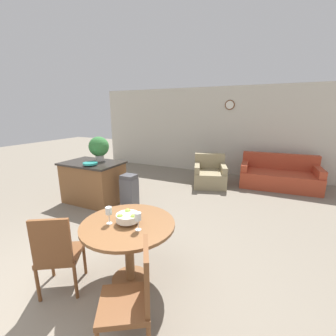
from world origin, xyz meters
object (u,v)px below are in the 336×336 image
dining_table (129,237)px  dining_chair_near_left (57,252)px  teal_bowl (90,163)px  armchair (210,175)px  wine_glass_right (138,217)px  kitchen_island (94,182)px  fruit_bowl (128,217)px  trash_bin (129,191)px  wine_glass_left (109,211)px  potted_plant (99,147)px  couch (279,176)px  dining_chair_near_right (134,294)px

dining_table → dining_chair_near_left: size_ratio=1.11×
teal_bowl → armchair: size_ratio=0.25×
wine_glass_right → kitchen_island: bearing=142.3°
fruit_bowl → trash_bin: size_ratio=0.36×
dining_chair_near_left → fruit_bowl: bearing=5.9°
dining_chair_near_left → wine_glass_left: wine_glass_left is taller
fruit_bowl → potted_plant: size_ratio=0.48×
wine_glass_right → teal_bowl: 2.64m
fruit_bowl → couch: (1.61, 4.58, -0.54)m
dining_table → wine_glass_right: size_ratio=5.38×
dining_table → couch: 4.86m
dining_chair_near_right → wine_glass_right: 0.71m
couch → dining_chair_near_left: bearing=-117.3°
dining_chair_near_left → wine_glass_right: size_ratio=4.83×
dining_chair_near_right → teal_bowl: teal_bowl is taller
potted_plant → kitchen_island: bearing=-106.5°
dining_table → wine_glass_left: 0.38m
fruit_bowl → couch: size_ratio=0.13×
dining_chair_near_left → armchair: dining_chair_near_left is taller
dining_chair_near_left → wine_glass_right: wine_glass_right is taller
potted_plant → dining_chair_near_left: bearing=-58.2°
dining_chair_near_right → trash_bin: bearing=3.8°
fruit_bowl → trash_bin: 2.20m
fruit_bowl → kitchen_island: 2.76m
kitchen_island → dining_chair_near_right: bearing=-41.8°
wine_glass_left → kitchen_island: bearing=137.1°
trash_bin → couch: couch is taller
fruit_bowl → trash_bin: (-1.22, 1.76, -0.48)m
couch → fruit_bowl: bearing=-112.9°
potted_plant → couch: size_ratio=0.27×
dining_table → wine_glass_left: bearing=-151.4°
dining_table → couch: bearing=70.7°
wine_glass_right → armchair: size_ratio=0.17×
fruit_bowl → kitchen_island: kitchen_island is taller
wine_glass_right → couch: size_ratio=0.10×
dining_table → dining_chair_near_left: (-0.60, -0.46, -0.08)m
teal_bowl → wine_glass_right: bearing=-36.1°
dining_chair_near_right → wine_glass_left: wine_glass_left is taller
dining_chair_near_left → teal_bowl: size_ratio=3.29×
kitchen_island → armchair: (2.03, 2.22, -0.17)m
dining_table → couch: size_ratio=0.54×
dining_chair_near_left → wine_glass_left: bearing=9.2°
dining_chair_near_right → wine_glass_right: size_ratio=4.83×
dining_chair_near_left → wine_glass_left: (0.43, 0.37, 0.40)m
potted_plant → armchair: bearing=45.8°
teal_bowl → couch: (3.56, 3.10, -0.65)m
dining_chair_near_right → potted_plant: bearing=13.8°
wine_glass_right → armchair: (-0.28, 4.02, -0.63)m
wine_glass_left → wine_glass_right: 0.37m
potted_plant → trash_bin: bearing=-9.3°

